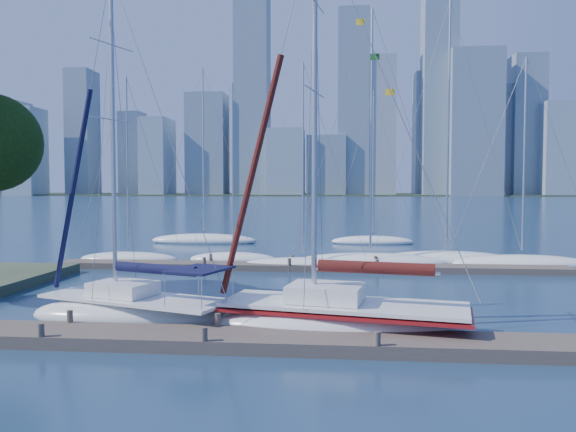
# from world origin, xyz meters

# --- Properties ---
(ground) EXTENTS (700.00, 700.00, 0.00)m
(ground) POSITION_xyz_m (0.00, 0.00, 0.00)
(ground) COLOR #172E4A
(ground) RESTS_ON ground
(near_dock) EXTENTS (26.00, 2.00, 0.40)m
(near_dock) POSITION_xyz_m (0.00, 0.00, 0.20)
(near_dock) COLOR #50433A
(near_dock) RESTS_ON ground
(far_dock) EXTENTS (30.00, 1.80, 0.36)m
(far_dock) POSITION_xyz_m (2.00, 16.00, 0.18)
(far_dock) COLOR #50433A
(far_dock) RESTS_ON ground
(far_shore) EXTENTS (800.00, 100.00, 1.50)m
(far_shore) POSITION_xyz_m (0.00, 320.00, 0.00)
(far_shore) COLOR #38472D
(far_shore) RESTS_ON ground
(sailboat_navy) EXTENTS (8.11, 4.86, 13.14)m
(sailboat_navy) POSITION_xyz_m (-3.47, 2.79, 1.10)
(sailboat_navy) COLOR white
(sailboat_navy) RESTS_ON ground
(sailboat_maroon) EXTENTS (9.11, 4.49, 14.45)m
(sailboat_maroon) POSITION_xyz_m (4.04, 1.92, 1.11)
(sailboat_maroon) COLOR white
(sailboat_maroon) RESTS_ON ground
(bg_boat_0) EXTENTS (6.83, 3.96, 12.24)m
(bg_boat_0) POSITION_xyz_m (-9.78, 18.33, 0.24)
(bg_boat_0) COLOR white
(bg_boat_0) RESTS_ON ground
(bg_boat_1) EXTENTS (6.01, 3.14, 11.86)m
(bg_boat_1) POSITION_xyz_m (-3.02, 18.95, 0.24)
(bg_boat_1) COLOR white
(bg_boat_1) RESTS_ON ground
(bg_boat_2) EXTENTS (7.51, 2.20, 12.50)m
(bg_boat_2) POSITION_xyz_m (1.69, 16.54, 0.24)
(bg_boat_2) COLOR white
(bg_boat_2) RESTS_ON ground
(bg_boat_3) EXTENTS (9.48, 2.74, 16.01)m
(bg_boat_3) POSITION_xyz_m (5.74, 17.73, 0.30)
(bg_boat_3) COLOR white
(bg_boat_3) RESTS_ON ground
(bg_boat_4) EXTENTS (9.00, 2.96, 16.80)m
(bg_boat_4) POSITION_xyz_m (10.58, 19.17, 0.32)
(bg_boat_4) COLOR white
(bg_boat_4) RESTS_ON ground
(bg_boat_5) EXTENTS (8.65, 3.29, 12.95)m
(bg_boat_5) POSITION_xyz_m (14.83, 18.06, 0.27)
(bg_boat_5) COLOR white
(bg_boat_5) RESTS_ON ground
(bg_boat_6) EXTENTS (9.51, 3.73, 15.41)m
(bg_boat_6) POSITION_xyz_m (-7.93, 30.86, 0.29)
(bg_boat_6) COLOR white
(bg_boat_6) RESTS_ON ground
(bg_boat_7) EXTENTS (7.14, 2.59, 13.35)m
(bg_boat_7) POSITION_xyz_m (6.63, 31.62, 0.26)
(bg_boat_7) COLOR white
(bg_boat_7) RESTS_ON ground
(skyline) EXTENTS (503.55, 51.31, 119.87)m
(skyline) POSITION_xyz_m (22.01, 290.30, 35.98)
(skyline) COLOR #849BAA
(skyline) RESTS_ON ground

